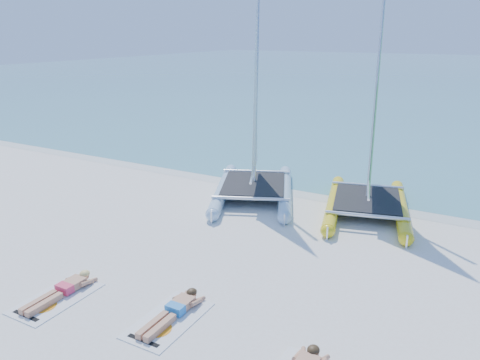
# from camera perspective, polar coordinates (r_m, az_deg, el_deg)

# --- Properties ---
(ground) EXTENTS (140.00, 140.00, 0.00)m
(ground) POSITION_cam_1_polar(r_m,az_deg,el_deg) (11.81, 1.10, -9.61)
(ground) COLOR white
(ground) RESTS_ON ground
(sea) EXTENTS (140.00, 115.00, 0.01)m
(sea) POSITION_cam_1_polar(r_m,az_deg,el_deg) (72.66, 25.54, 11.71)
(sea) COLOR #69AFAF
(sea) RESTS_ON ground
(wet_sand_strip) EXTENTS (140.00, 1.40, 0.01)m
(wet_sand_strip) POSITION_cam_1_polar(r_m,az_deg,el_deg) (16.49, 10.07, -1.77)
(wet_sand_strip) COLOR silver
(wet_sand_strip) RESTS_ON ground
(catamaran_blue) EXTENTS (4.45, 5.91, 7.28)m
(catamaran_blue) POSITION_cam_1_polar(r_m,az_deg,el_deg) (15.63, 1.78, 5.70)
(catamaran_blue) COLOR #A9CBDE
(catamaran_blue) RESTS_ON ground
(catamaran_yellow) EXTENTS (3.60, 5.61, 6.96)m
(catamaran_yellow) POSITION_cam_1_polar(r_m,az_deg,el_deg) (15.13, 15.81, 4.71)
(catamaran_yellow) COLOR yellow
(catamaran_yellow) RESTS_ON ground
(towel_a) EXTENTS (1.00, 1.85, 0.02)m
(towel_a) POSITION_cam_1_polar(r_m,az_deg,el_deg) (10.94, -21.46, -13.27)
(towel_a) COLOR white
(towel_a) RESTS_ON ground
(sunbather_a) EXTENTS (0.37, 1.73, 0.26)m
(sunbather_a) POSITION_cam_1_polar(r_m,az_deg,el_deg) (10.99, -20.75, -12.38)
(sunbather_a) COLOR tan
(sunbather_a) RESTS_ON towel_a
(towel_b) EXTENTS (1.00, 1.85, 0.02)m
(towel_b) POSITION_cam_1_polar(r_m,az_deg,el_deg) (9.67, -8.71, -16.50)
(towel_b) COLOR white
(towel_b) RESTS_ON ground
(sunbather_b) EXTENTS (0.37, 1.73, 0.26)m
(sunbather_b) POSITION_cam_1_polar(r_m,az_deg,el_deg) (9.73, -8.03, -15.44)
(sunbather_b) COLOR tan
(sunbather_b) RESTS_ON towel_b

